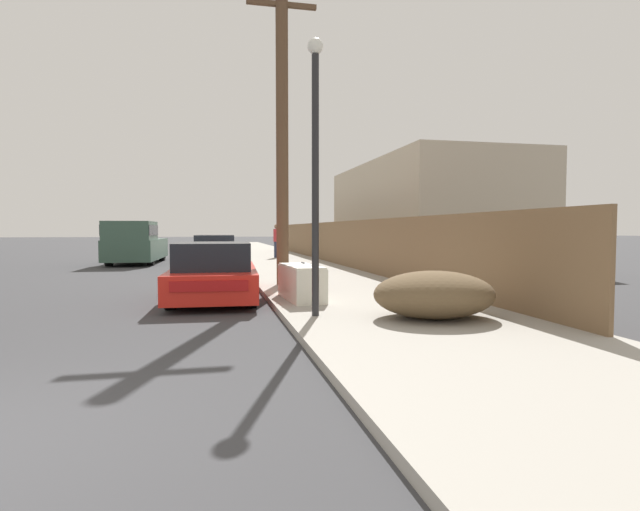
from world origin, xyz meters
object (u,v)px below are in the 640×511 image
pedestrian (277,240)px  brush_pile (434,294)px  car_parked_mid (215,252)px  street_lamp (315,156)px  discarded_fridge (301,282)px  parked_sports_car_red (214,274)px  pickup_truck (135,243)px  utility_pole (282,127)px

pedestrian → brush_pile: bearing=-89.3°
car_parked_mid → street_lamp: street_lamp is taller
discarded_fridge → parked_sports_car_red: bearing=143.7°
discarded_fridge → pedestrian: size_ratio=1.03×
parked_sports_car_red → pickup_truck: pickup_truck is taller
pedestrian → parked_sports_car_red: bearing=-102.8°
discarded_fridge → brush_pile: size_ratio=0.89×
brush_pile → pedestrian: pedestrian is taller
parked_sports_car_red → pickup_truck: bearing=107.8°
discarded_fridge → car_parked_mid: bearing=95.0°
street_lamp → utility_pole: bearing=88.4°
pickup_truck → pedestrian: size_ratio=3.28×
car_parked_mid → utility_pole: (1.68, -7.78, 3.58)m
brush_pile → street_lamp: bearing=161.7°
discarded_fridge → street_lamp: 3.03m
street_lamp → parked_sports_car_red: bearing=118.1°
pickup_truck → discarded_fridge: bearing=113.0°
pickup_truck → pedestrian: pickup_truck is taller
street_lamp → pedestrian: bearing=84.7°
parked_sports_car_red → car_parked_mid: size_ratio=1.00×
discarded_fridge → utility_pole: 4.71m
discarded_fridge → street_lamp: bearing=-97.3°
discarded_fridge → pedestrian: bearing=80.5°
street_lamp → car_parked_mid: bearing=97.0°
discarded_fridge → pedestrian: pedestrian is taller
discarded_fridge → pedestrian: (1.51, 15.49, 0.54)m
parked_sports_car_red → pedestrian: size_ratio=2.43×
discarded_fridge → pickup_truck: 14.79m
parked_sports_car_red → street_lamp: size_ratio=0.92×
car_parked_mid → utility_pole: utility_pole is taller
utility_pole → pedestrian: (1.49, 12.63, -3.21)m
car_parked_mid → street_lamp: size_ratio=0.92×
pickup_truck → brush_pile: pickup_truck is taller
car_parked_mid → street_lamp: 12.88m
street_lamp → discarded_fridge: bearing=86.6°
discarded_fridge → pickup_truck: size_ratio=0.32×
car_parked_mid → pickup_truck: pickup_truck is taller
parked_sports_car_red → discarded_fridge: bearing=-29.6°
pickup_truck → brush_pile: (6.92, -16.42, -0.45)m
parked_sports_car_red → pickup_truck: (-3.42, 12.72, 0.37)m
parked_sports_car_red → utility_pole: (1.78, 1.74, 3.63)m
street_lamp → pedestrian: 17.63m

